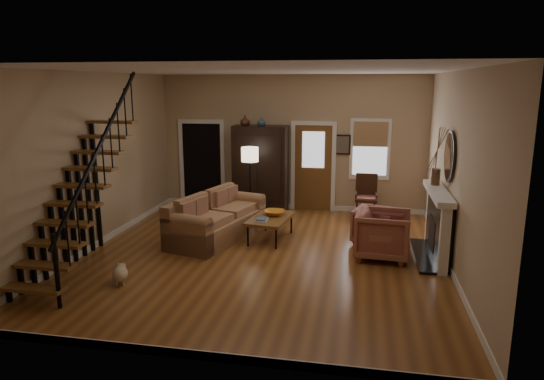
% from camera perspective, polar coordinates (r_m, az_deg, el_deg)
% --- Properties ---
extents(room, '(7.00, 7.33, 3.30)m').
position_cam_1_polar(room, '(10.34, -1.41, 3.63)').
color(room, brown).
rests_on(room, ground).
extents(staircase, '(0.94, 2.80, 3.20)m').
position_cam_1_polar(staircase, '(8.39, -22.00, 1.33)').
color(staircase, brown).
rests_on(staircase, ground).
extents(fireplace, '(0.33, 1.95, 2.30)m').
position_cam_1_polar(fireplace, '(9.15, 19.14, -3.14)').
color(fireplace, black).
rests_on(fireplace, ground).
extents(armoire, '(1.30, 0.60, 2.10)m').
position_cam_1_polar(armoire, '(11.81, -1.35, 2.50)').
color(armoire, black).
rests_on(armoire, ground).
extents(vase_a, '(0.24, 0.24, 0.25)m').
position_cam_1_polar(vase_a, '(11.65, -3.19, 8.17)').
color(vase_a, '#4C2619').
rests_on(vase_a, armoire).
extents(vase_b, '(0.20, 0.20, 0.21)m').
position_cam_1_polar(vase_b, '(11.56, -1.24, 8.06)').
color(vase_b, '#334C60').
rests_on(vase_b, armoire).
extents(sofa, '(1.60, 2.52, 0.87)m').
position_cam_1_polar(sofa, '(9.84, -6.45, -3.28)').
color(sofa, '#9C6B46').
rests_on(sofa, ground).
extents(coffee_table, '(0.87, 1.30, 0.47)m').
position_cam_1_polar(coffee_table, '(9.78, -0.18, -4.52)').
color(coffee_table, brown).
rests_on(coffee_table, ground).
extents(bowl, '(0.42, 0.42, 0.10)m').
position_cam_1_polar(bowl, '(9.83, 0.27, -2.69)').
color(bowl, orange).
rests_on(bowl, coffee_table).
extents(books, '(0.22, 0.31, 0.06)m').
position_cam_1_polar(books, '(9.45, -1.24, -3.48)').
color(books, beige).
rests_on(books, coffee_table).
extents(armchair_left, '(1.03, 1.01, 0.87)m').
position_cam_1_polar(armchair_left, '(8.95, 12.93, -5.13)').
color(armchair_left, maroon).
rests_on(armchair_left, ground).
extents(armchair_right, '(0.96, 0.95, 0.71)m').
position_cam_1_polar(armchair_right, '(9.74, 12.03, -4.14)').
color(armchair_right, maroon).
rests_on(armchair_right, ground).
extents(floor_lamp, '(0.47, 0.47, 1.69)m').
position_cam_1_polar(floor_lamp, '(11.03, -2.59, 0.69)').
color(floor_lamp, black).
rests_on(floor_lamp, ground).
extents(side_chair, '(0.54, 0.54, 1.02)m').
position_cam_1_polar(side_chair, '(11.47, 11.01, -0.78)').
color(side_chair, '#371F11').
rests_on(side_chair, ground).
extents(dog, '(0.37, 0.46, 0.29)m').
position_cam_1_polar(dog, '(8.08, -17.42, -9.51)').
color(dog, beige).
rests_on(dog, ground).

